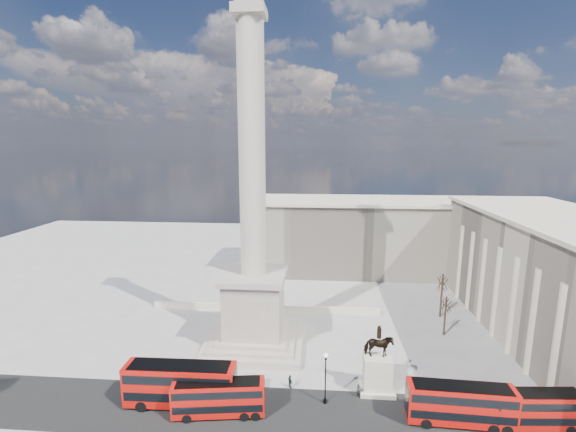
# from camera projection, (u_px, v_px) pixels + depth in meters

# --- Properties ---
(ground) EXTENTS (180.00, 180.00, 0.00)m
(ground) POSITION_uv_depth(u_px,v_px,m) (249.00, 361.00, 52.14)
(ground) COLOR #A29F9A
(ground) RESTS_ON ground
(asphalt_road) EXTENTS (120.00, 9.00, 0.01)m
(asphalt_road) POSITION_uv_depth(u_px,v_px,m) (278.00, 414.00, 41.96)
(asphalt_road) COLOR black
(asphalt_road) RESTS_ON ground
(nelsons_column) EXTENTS (14.00, 14.00, 49.85)m
(nelsons_column) POSITION_uv_depth(u_px,v_px,m) (254.00, 259.00, 54.64)
(nelsons_column) COLOR #AB9E8E
(nelsons_column) RESTS_ON ground
(balustrade_wall) EXTENTS (40.00, 0.60, 1.10)m
(balustrade_wall) POSITION_uv_depth(u_px,v_px,m) (265.00, 308.00, 67.71)
(balustrade_wall) COLOR beige
(balustrade_wall) RESTS_ON ground
(building_east) EXTENTS (19.00, 46.00, 18.60)m
(building_east) POSITION_uv_depth(u_px,v_px,m) (561.00, 279.00, 56.78)
(building_east) COLOR #B1A491
(building_east) RESTS_ON ground
(building_northeast) EXTENTS (51.00, 17.00, 16.60)m
(building_northeast) POSITION_uv_depth(u_px,v_px,m) (365.00, 235.00, 88.26)
(building_northeast) COLOR #B1A491
(building_northeast) RESTS_ON ground
(red_bus_a) EXTENTS (10.08, 3.51, 4.00)m
(red_bus_a) POSITION_uv_depth(u_px,v_px,m) (219.00, 398.00, 41.39)
(red_bus_a) COLOR #B50F09
(red_bus_a) RESTS_ON ground
(red_bus_b) EXTENTS (12.35, 3.09, 4.99)m
(red_bus_b) POSITION_uv_depth(u_px,v_px,m) (181.00, 384.00, 42.84)
(red_bus_b) COLOR #B50F09
(red_bus_b) RESTS_ON ground
(red_bus_c) EXTENTS (9.96, 2.97, 3.99)m
(red_bus_c) POSITION_uv_depth(u_px,v_px,m) (539.00, 409.00, 39.61)
(red_bus_c) COLOR #B50F09
(red_bus_c) RESTS_ON ground
(red_bus_d) EXTENTS (10.92, 2.97, 4.39)m
(red_bus_d) POSITION_uv_depth(u_px,v_px,m) (461.00, 404.00, 40.07)
(red_bus_d) COLOR #B50F09
(red_bus_d) RESTS_ON ground
(victorian_lamp) EXTENTS (0.53, 0.53, 6.18)m
(victorian_lamp) POSITION_uv_depth(u_px,v_px,m) (326.00, 374.00, 43.01)
(victorian_lamp) COLOR black
(victorian_lamp) RESTS_ON ground
(equestrian_statue) EXTENTS (4.06, 3.05, 8.44)m
(equestrian_statue) POSITION_uv_depth(u_px,v_px,m) (377.00, 369.00, 45.19)
(equestrian_statue) COLOR beige
(equestrian_statue) RESTS_ON ground
(bare_tree_mid) EXTENTS (1.72, 1.72, 6.53)m
(bare_tree_mid) POSITION_uv_depth(u_px,v_px,m) (446.00, 304.00, 58.31)
(bare_tree_mid) COLOR #332319
(bare_tree_mid) RESTS_ON ground
(bare_tree_far) EXTENTS (1.95, 1.95, 7.98)m
(bare_tree_far) POSITION_uv_depth(u_px,v_px,m) (443.00, 282.00, 64.34)
(bare_tree_far) COLOR #332319
(bare_tree_far) RESTS_ON ground
(pedestrian_walking) EXTENTS (0.67, 0.52, 1.62)m
(pedestrian_walking) POSITION_uv_depth(u_px,v_px,m) (359.00, 391.00, 44.55)
(pedestrian_walking) COLOR black
(pedestrian_walking) RESTS_ON ground
(pedestrian_standing) EXTENTS (0.81, 0.68, 1.52)m
(pedestrian_standing) POSITION_uv_depth(u_px,v_px,m) (437.00, 389.00, 44.89)
(pedestrian_standing) COLOR black
(pedestrian_standing) RESTS_ON ground
(pedestrian_crossing) EXTENTS (0.87, 1.06, 1.69)m
(pedestrian_crossing) POSITION_uv_depth(u_px,v_px,m) (290.00, 382.00, 46.26)
(pedestrian_crossing) COLOR black
(pedestrian_crossing) RESTS_ON ground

